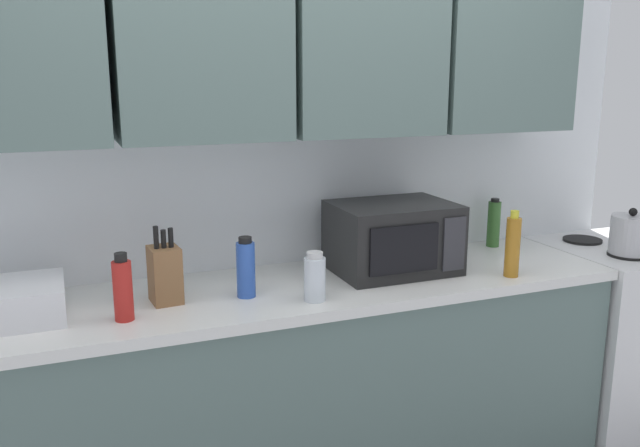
# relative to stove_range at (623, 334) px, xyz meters

# --- Properties ---
(wall_back_with_cabinets) EXTENTS (3.43, 0.38, 2.60)m
(wall_back_with_cabinets) POSITION_rel_stove_range_xyz_m (-1.66, 0.25, 1.13)
(wall_back_with_cabinets) COLOR white
(wall_back_with_cabinets) RESTS_ON ground_plane
(counter_run) EXTENTS (2.56, 0.63, 0.90)m
(counter_run) POSITION_rel_stove_range_xyz_m (-1.66, 0.02, -0.00)
(counter_run) COLOR slate
(counter_run) RESTS_ON ground_plane
(stove_range) EXTENTS (0.76, 0.64, 0.91)m
(stove_range) POSITION_rel_stove_range_xyz_m (0.00, 0.00, 0.00)
(stove_range) COLOR silver
(stove_range) RESTS_ON ground_plane
(kettle) EXTENTS (0.17, 0.17, 0.20)m
(kettle) POSITION_rel_stove_range_xyz_m (-0.17, -0.14, 0.55)
(kettle) COLOR #B2B2B7
(kettle) RESTS_ON stove_range
(microwave) EXTENTS (0.48, 0.37, 0.28)m
(microwave) POSITION_rel_stove_range_xyz_m (-1.25, 0.05, 0.59)
(microwave) COLOR black
(microwave) RESTS_ON counter_run
(dish_rack) EXTENTS (0.38, 0.30, 0.12)m
(dish_rack) POSITION_rel_stove_range_xyz_m (-2.69, 0.02, 0.51)
(dish_rack) COLOR silver
(dish_rack) RESTS_ON counter_run
(knife_block) EXTENTS (0.11, 0.13, 0.28)m
(knife_block) POSITION_rel_stove_range_xyz_m (-2.17, 0.01, 0.55)
(knife_block) COLOR brown
(knife_block) RESTS_ON counter_run
(bottle_green_oil) EXTENTS (0.06, 0.06, 0.23)m
(bottle_green_oil) POSITION_rel_stove_range_xyz_m (-0.63, 0.22, 0.56)
(bottle_green_oil) COLOR #386B2D
(bottle_green_oil) RESTS_ON counter_run
(bottle_amber_vinegar) EXTENTS (0.06, 0.06, 0.27)m
(bottle_amber_vinegar) POSITION_rel_stove_range_xyz_m (-0.84, -0.19, 0.57)
(bottle_amber_vinegar) COLOR #AD701E
(bottle_amber_vinegar) RESTS_ON counter_run
(bottle_blue_cleaner) EXTENTS (0.07, 0.07, 0.22)m
(bottle_blue_cleaner) POSITION_rel_stove_range_xyz_m (-1.89, -0.04, 0.55)
(bottle_blue_cleaner) COLOR #2D56B7
(bottle_blue_cleaner) RESTS_ON counter_run
(bottle_clear_tall) EXTENTS (0.08, 0.08, 0.18)m
(bottle_clear_tall) POSITION_rel_stove_range_xyz_m (-1.67, -0.17, 0.53)
(bottle_clear_tall) COLOR silver
(bottle_clear_tall) RESTS_ON counter_run
(bottle_red_sauce) EXTENTS (0.06, 0.06, 0.23)m
(bottle_red_sauce) POSITION_rel_stove_range_xyz_m (-2.32, -0.12, 0.55)
(bottle_red_sauce) COLOR red
(bottle_red_sauce) RESTS_ON counter_run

